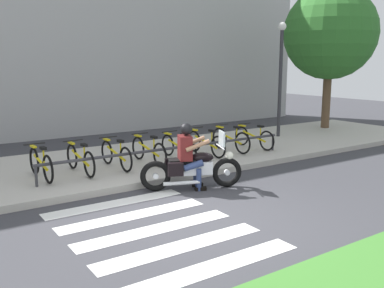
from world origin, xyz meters
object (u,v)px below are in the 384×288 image
(rider, at_px, (189,151))
(bicycle_5, at_px, (205,143))
(bicycle_0, at_px, (41,164))
(bicycle_3, at_px, (148,150))
(tree_near_rack, at_px, (330,33))
(motorcycle, at_px, (192,168))
(bicycle_2, at_px, (116,155))
(bicycle_6, at_px, (231,140))
(bicycle_4, at_px, (178,147))
(bicycle_1, at_px, (80,159))
(bike_rack, at_px, (175,149))
(bicycle_7, at_px, (254,137))
(street_lamp, at_px, (281,69))

(rider, relative_size, bicycle_5, 0.85)
(bicycle_0, relative_size, bicycle_3, 0.94)
(tree_near_rack, bearing_deg, motorcycle, -157.67)
(bicycle_2, distance_m, tree_near_rack, 10.29)
(rider, bearing_deg, bicycle_0, 141.29)
(rider, distance_m, bicycle_3, 2.09)
(bicycle_0, bearing_deg, bicycle_3, 0.02)
(rider, xyz_separation_m, bicycle_6, (2.82, 2.06, -0.33))
(bicycle_6, bearing_deg, bicycle_3, 179.99)
(motorcycle, xyz_separation_m, bicycle_6, (2.75, 2.09, 0.03))
(bicycle_4, bearing_deg, bicycle_2, -179.99)
(motorcycle, bearing_deg, bicycle_1, 129.75)
(bicycle_2, bearing_deg, bicycle_5, 0.00)
(bicycle_3, distance_m, bicycle_5, 1.79)
(bicycle_2, distance_m, bicycle_6, 3.59)
(rider, xyz_separation_m, tree_near_rack, (8.86, 3.58, 2.95))
(bicycle_1, bearing_deg, bike_rack, -13.89)
(bicycle_4, xyz_separation_m, bicycle_6, (1.80, -0.00, 0.02))
(bicycle_5, relative_size, bicycle_7, 1.03)
(bicycle_3, xyz_separation_m, tree_near_rack, (8.73, 1.52, 3.29))
(bicycle_3, bearing_deg, bicycle_0, -179.98)
(bike_rack, bearing_deg, bicycle_4, 51.06)
(bicycle_3, xyz_separation_m, bicycle_6, (2.69, -0.00, 0.01))
(bicycle_2, relative_size, bike_rack, 0.24)
(motorcycle, xyz_separation_m, tree_near_rack, (8.79, 3.61, 3.32))
(bicycle_3, height_order, bicycle_7, bicycle_3)
(bicycle_3, bearing_deg, bicycle_5, -0.00)
(bicycle_1, relative_size, bicycle_6, 1.01)
(bicycle_3, distance_m, street_lamp, 6.18)
(motorcycle, distance_m, bicycle_7, 4.20)
(bike_rack, relative_size, street_lamp, 1.71)
(bicycle_7, bearing_deg, street_lamp, 27.41)
(motorcycle, distance_m, street_lamp, 6.93)
(rider, bearing_deg, bicycle_3, 86.44)
(rider, height_order, bicycle_6, rider)
(bicycle_0, xyz_separation_m, bike_rack, (3.14, -0.55, 0.08))
(motorcycle, height_order, bicycle_3, motorcycle)
(rider, distance_m, bicycle_0, 3.30)
(bicycle_3, xyz_separation_m, bike_rack, (0.45, -0.55, 0.09))
(bicycle_3, relative_size, street_lamp, 0.42)
(bicycle_1, height_order, bicycle_5, bicycle_5)
(bicycle_1, height_order, bike_rack, bicycle_1)
(bicycle_6, xyz_separation_m, bicycle_7, (0.90, 0.00, -0.02))
(bicycle_6, xyz_separation_m, tree_near_rack, (6.04, 1.52, 3.29))
(bicycle_0, relative_size, street_lamp, 0.40)
(bicycle_3, distance_m, bicycle_7, 3.59)
(motorcycle, height_order, bicycle_5, motorcycle)
(motorcycle, xyz_separation_m, bike_rack, (0.51, 1.53, 0.12))
(bicycle_4, relative_size, bike_rack, 0.24)
(bicycle_4, distance_m, bike_rack, 0.72)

